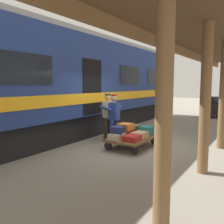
{
  "coord_description": "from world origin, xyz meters",
  "views": [
    {
      "loc": [
        -3.62,
        6.9,
        2.04
      ],
      "look_at": [
        0.57,
        0.47,
        1.15
      ],
      "focal_mm": 38.09,
      "sensor_mm": 36.0,
      "label": 1
    }
  ],
  "objects_px": {
    "train_car": "(63,84)",
    "suitcase_teal_softside": "(146,131)",
    "luggage_cart": "(132,138)",
    "baggage_tug": "(212,107)",
    "suitcase_olive_duffel": "(133,129)",
    "suitcase_orange_carryall": "(125,127)",
    "suitcase_cream_canvas": "(118,136)",
    "suitcase_navy_fabric": "(117,130)",
    "porter_by_door": "(108,115)",
    "suitcase_tan_vintage": "(140,135)",
    "porter_in_overalls": "(114,117)",
    "suitcase_maroon_trunk": "(126,133)",
    "suitcase_red_plastic": "(132,138)"
  },
  "relations": [
    {
      "from": "suitcase_tan_vintage",
      "to": "porter_by_door",
      "type": "relative_size",
      "value": 0.33
    },
    {
      "from": "train_car",
      "to": "suitcase_olive_duffel",
      "type": "distance_m",
      "value": 3.41
    },
    {
      "from": "suitcase_orange_carryall",
      "to": "baggage_tug",
      "type": "relative_size",
      "value": 0.27
    },
    {
      "from": "train_car",
      "to": "luggage_cart",
      "type": "distance_m",
      "value": 3.71
    },
    {
      "from": "suitcase_tan_vintage",
      "to": "baggage_tug",
      "type": "relative_size",
      "value": 0.32
    },
    {
      "from": "porter_in_overalls",
      "to": "luggage_cart",
      "type": "bearing_deg",
      "value": 167.92
    },
    {
      "from": "luggage_cart",
      "to": "baggage_tug",
      "type": "relative_size",
      "value": 1.06
    },
    {
      "from": "suitcase_maroon_trunk",
      "to": "suitcase_red_plastic",
      "type": "xyz_separation_m",
      "value": [
        -0.52,
        0.5,
        -0.02
      ]
    },
    {
      "from": "baggage_tug",
      "to": "suitcase_cream_canvas",
      "type": "bearing_deg",
      "value": 84.07
    },
    {
      "from": "suitcase_navy_fabric",
      "to": "baggage_tug",
      "type": "height_order",
      "value": "baggage_tug"
    },
    {
      "from": "train_car",
      "to": "suitcase_orange_carryall",
      "type": "relative_size",
      "value": 35.04
    },
    {
      "from": "train_car",
      "to": "suitcase_olive_duffel",
      "type": "xyz_separation_m",
      "value": [
        -3.0,
        -0.33,
        -1.57
      ]
    },
    {
      "from": "train_car",
      "to": "suitcase_teal_softside",
      "type": "height_order",
      "value": "train_car"
    },
    {
      "from": "suitcase_cream_canvas",
      "to": "suitcase_tan_vintage",
      "type": "relative_size",
      "value": 1.14
    },
    {
      "from": "suitcase_tan_vintage",
      "to": "suitcase_teal_softside",
      "type": "bearing_deg",
      "value": -90.0
    },
    {
      "from": "porter_by_door",
      "to": "suitcase_red_plastic",
      "type": "bearing_deg",
      "value": 147.95
    },
    {
      "from": "suitcase_maroon_trunk",
      "to": "porter_in_overalls",
      "type": "xyz_separation_m",
      "value": [
        0.59,
        -0.18,
        0.48
      ]
    },
    {
      "from": "suitcase_olive_duffel",
      "to": "suitcase_navy_fabric",
      "type": "height_order",
      "value": "suitcase_navy_fabric"
    },
    {
      "from": "luggage_cart",
      "to": "suitcase_red_plastic",
      "type": "distance_m",
      "value": 0.58
    },
    {
      "from": "suitcase_teal_softside",
      "to": "suitcase_navy_fabric",
      "type": "distance_m",
      "value": 1.13
    },
    {
      "from": "train_car",
      "to": "suitcase_cream_canvas",
      "type": "distance_m",
      "value": 3.48
    },
    {
      "from": "suitcase_teal_softside",
      "to": "suitcase_olive_duffel",
      "type": "xyz_separation_m",
      "value": [
        0.52,
        0.0,
        -0.0
      ]
    },
    {
      "from": "train_car",
      "to": "baggage_tug",
      "type": "bearing_deg",
      "value": -113.96
    },
    {
      "from": "suitcase_orange_carryall",
      "to": "train_car",
      "type": "bearing_deg",
      "value": -3.06
    },
    {
      "from": "suitcase_teal_softside",
      "to": "suitcase_navy_fabric",
      "type": "relative_size",
      "value": 1.12
    },
    {
      "from": "suitcase_red_plastic",
      "to": "baggage_tug",
      "type": "xyz_separation_m",
      "value": [
        -0.49,
        -9.7,
        0.2
      ]
    },
    {
      "from": "suitcase_red_plastic",
      "to": "porter_by_door",
      "type": "height_order",
      "value": "porter_by_door"
    },
    {
      "from": "suitcase_olive_duffel",
      "to": "suitcase_navy_fabric",
      "type": "bearing_deg",
      "value": 88.7
    },
    {
      "from": "luggage_cart",
      "to": "suitcase_navy_fabric",
      "type": "relative_size",
      "value": 4.61
    },
    {
      "from": "suitcase_teal_softside",
      "to": "baggage_tug",
      "type": "distance_m",
      "value": 8.71
    },
    {
      "from": "luggage_cart",
      "to": "suitcase_olive_duffel",
      "type": "bearing_deg",
      "value": -62.7
    },
    {
      "from": "suitcase_orange_carryall",
      "to": "porter_by_door",
      "type": "xyz_separation_m",
      "value": [
        0.99,
        -0.44,
        0.28
      ]
    },
    {
      "from": "suitcase_maroon_trunk",
      "to": "suitcase_teal_softside",
      "type": "bearing_deg",
      "value": -135.9
    },
    {
      "from": "train_car",
      "to": "suitcase_red_plastic",
      "type": "xyz_separation_m",
      "value": [
        -3.52,
        0.67,
        -1.64
      ]
    },
    {
      "from": "train_car",
      "to": "suitcase_navy_fabric",
      "type": "relative_size",
      "value": 40.97
    },
    {
      "from": "porter_in_overalls",
      "to": "suitcase_olive_duffel",
      "type": "bearing_deg",
      "value": -151.76
    },
    {
      "from": "suitcase_maroon_trunk",
      "to": "suitcase_cream_canvas",
      "type": "height_order",
      "value": "suitcase_maroon_trunk"
    },
    {
      "from": "suitcase_olive_duffel",
      "to": "baggage_tug",
      "type": "height_order",
      "value": "baggage_tug"
    },
    {
      "from": "porter_by_door",
      "to": "suitcase_olive_duffel",
      "type": "bearing_deg",
      "value": -177.47
    },
    {
      "from": "suitcase_red_plastic",
      "to": "luggage_cart",
      "type": "bearing_deg",
      "value": -62.7
    },
    {
      "from": "suitcase_red_plastic",
      "to": "suitcase_orange_carryall",
      "type": "bearing_deg",
      "value": -44.11
    },
    {
      "from": "suitcase_tan_vintage",
      "to": "train_car",
      "type": "bearing_deg",
      "value": -2.83
    },
    {
      "from": "suitcase_olive_duffel",
      "to": "porter_by_door",
      "type": "bearing_deg",
      "value": 2.53
    },
    {
      "from": "porter_by_door",
      "to": "suitcase_navy_fabric",
      "type": "bearing_deg",
      "value": 136.33
    },
    {
      "from": "suitcase_navy_fabric",
      "to": "porter_in_overalls",
      "type": "bearing_deg",
      "value": -49.59
    },
    {
      "from": "suitcase_red_plastic",
      "to": "suitcase_tan_vintage",
      "type": "bearing_deg",
      "value": -90.0
    },
    {
      "from": "suitcase_olive_duffel",
      "to": "suitcase_orange_carryall",
      "type": "xyz_separation_m",
      "value": [
        0.01,
        0.49,
        0.16
      ]
    },
    {
      "from": "suitcase_tan_vintage",
      "to": "suitcase_olive_duffel",
      "type": "height_order",
      "value": "suitcase_olive_duffel"
    },
    {
      "from": "suitcase_orange_carryall",
      "to": "porter_in_overalls",
      "type": "distance_m",
      "value": 0.66
    },
    {
      "from": "luggage_cart",
      "to": "suitcase_maroon_trunk",
      "type": "distance_m",
      "value": 0.3
    }
  ]
}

